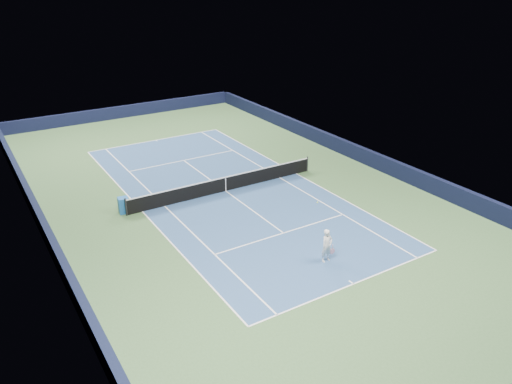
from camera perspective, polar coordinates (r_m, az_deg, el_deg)
ground at (r=31.49m, az=-3.48°, el=0.11°), size 40.00×40.00×0.00m
wall_far at (r=48.74m, az=-14.87°, el=8.87°), size 22.00×0.35×1.10m
wall_right at (r=37.24m, az=11.32°, el=4.49°), size 0.35×40.00×1.10m
wall_left at (r=28.34m, az=-23.13°, el=-3.64°), size 0.35×40.00×1.10m
court_surface at (r=31.49m, az=-3.48°, el=0.11°), size 10.97×23.77×0.01m
baseline_far at (r=41.66m, az=-11.38°, el=5.84°), size 10.97×0.08×0.00m
baseline_near at (r=23.02m, az=11.08°, el=-10.27°), size 10.97×0.08×0.00m
sideline_doubles_right at (r=34.19m, az=4.62°, el=2.11°), size 0.08×23.77×0.00m
sideline_doubles_left at (r=29.56m, az=-12.86°, el=-2.19°), size 0.08×23.77×0.00m
sideline_singles_right at (r=33.45m, az=2.72°, el=1.65°), size 0.08×23.77×0.00m
sideline_singles_left at (r=29.96m, az=-10.40°, el=-1.59°), size 0.08×23.77×0.00m
service_line_far at (r=36.83m, az=-8.26°, el=3.60°), size 8.23×0.08×0.00m
service_line_near at (r=26.60m, az=3.16°, el=-4.70°), size 8.23×0.08×0.00m
center_service_line at (r=31.49m, az=-3.48°, el=0.12°), size 0.08×12.80×0.00m
center_mark_far at (r=41.52m, az=-11.30°, el=5.78°), size 0.08×0.30×0.00m
center_mark_near at (r=23.11m, az=10.83°, el=-10.10°), size 0.08×0.30×0.00m
tennis_net at (r=31.28m, az=-3.50°, el=0.95°), size 12.90×0.10×1.07m
sponsor_cube at (r=29.50m, az=-14.88°, el=-1.46°), size 0.64×0.59×0.94m
tennis_player at (r=24.02m, az=8.11°, el=-6.09°), size 0.79×1.26×2.72m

